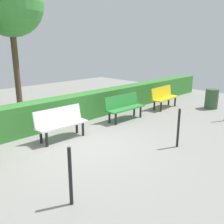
% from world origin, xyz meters
% --- Properties ---
extents(ground_plane, '(19.63, 19.63, 0.00)m').
position_xyz_m(ground_plane, '(0.00, 0.00, 0.00)').
color(ground_plane, gray).
extents(bench_yellow, '(1.45, 0.52, 0.86)m').
position_xyz_m(bench_yellow, '(-4.85, -0.68, 0.48)').
color(bench_yellow, yellow).
rests_on(bench_yellow, ground_plane).
extents(bench_green, '(1.55, 0.50, 0.86)m').
position_xyz_m(bench_green, '(-2.50, -0.73, 0.48)').
color(bench_green, '#2D8C38').
rests_on(bench_green, ground_plane).
extents(bench_white, '(1.46, 0.50, 0.86)m').
position_xyz_m(bench_white, '(0.05, -0.76, 0.48)').
color(bench_white, white).
rests_on(bench_white, ground_plane).
extents(hedge_row, '(15.63, 0.61, 0.89)m').
position_xyz_m(hedge_row, '(-1.12, -1.83, 0.44)').
color(hedge_row, '#387F33').
rests_on(hedge_row, ground_plane).
extents(tree_near, '(2.23, 2.23, 4.99)m').
position_xyz_m(tree_near, '(-0.29, -3.93, 3.84)').
color(tree_near, brown).
rests_on(tree_near, ground_plane).
extents(railing_post_mid, '(0.06, 0.06, 1.00)m').
position_xyz_m(railing_post_mid, '(-1.70, 1.82, 0.50)').
color(railing_post_mid, black).
rests_on(railing_post_mid, ground_plane).
extents(railing_post_far, '(0.06, 0.06, 1.00)m').
position_xyz_m(railing_post_far, '(1.60, 1.82, 0.50)').
color(railing_post_far, black).
rests_on(railing_post_far, ground_plane).
extents(trash_bin, '(0.51, 0.51, 0.79)m').
position_xyz_m(trash_bin, '(-6.17, 0.73, 0.40)').
color(trash_bin, '#385938').
rests_on(trash_bin, ground_plane).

